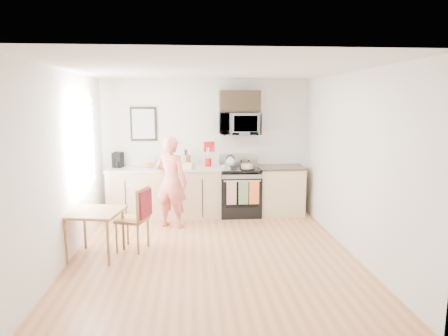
{
  "coord_description": "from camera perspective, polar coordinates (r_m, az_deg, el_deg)",
  "views": [
    {
      "loc": [
        -0.29,
        -5.48,
        2.18
      ],
      "look_at": [
        0.24,
        1.0,
        1.09
      ],
      "focal_mm": 32.0,
      "sensor_mm": 36.0,
      "label": 1
    }
  ],
  "objects": [
    {
      "name": "knife_block",
      "position": [
        7.68,
        -5.38,
        1.04
      ],
      "size": [
        0.16,
        0.18,
        0.22
      ],
      "primitive_type": "cube",
      "rotation": [
        0.0,
        0.0,
        0.54
      ],
      "color": "brown",
      "rests_on": "countertop_left"
    },
    {
      "name": "pot",
      "position": [
        7.36,
        0.37,
        0.12
      ],
      "size": [
        0.2,
        0.33,
        0.1
      ],
      "rotation": [
        0.0,
        0.0,
        0.36
      ],
      "color": "#A9AAAE",
      "rests_on": "range"
    },
    {
      "name": "bread_bag",
      "position": [
        7.45,
        -5.45,
        0.34
      ],
      "size": [
        0.33,
        0.26,
        0.11
      ],
      "primitive_type": "cube",
      "rotation": [
        0.0,
        0.0,
        -0.45
      ],
      "color": "#DDBF74",
      "rests_on": "countertop_left"
    },
    {
      "name": "back_wall",
      "position": [
        7.83,
        -2.54,
        3.07
      ],
      "size": [
        4.0,
        0.04,
        2.6
      ],
      "primitive_type": "cube",
      "color": "white",
      "rests_on": "floor"
    },
    {
      "name": "fruit_bowl",
      "position": [
        7.68,
        -10.95,
        0.4
      ],
      "size": [
        0.31,
        0.31,
        0.11
      ],
      "color": "white",
      "rests_on": "countertop_left"
    },
    {
      "name": "countertop_left",
      "position": [
        7.6,
        -8.47,
        -0.12
      ],
      "size": [
        2.14,
        0.64,
        0.04
      ],
      "primitive_type": "cube",
      "color": "beige",
      "rests_on": "cabinet_left"
    },
    {
      "name": "milk_carton",
      "position": [
        7.73,
        -10.34,
        0.97
      ],
      "size": [
        0.1,
        0.1,
        0.22
      ],
      "primitive_type": "cube",
      "rotation": [
        0.0,
        0.0,
        0.21
      ],
      "color": "tan",
      "rests_on": "countertop_left"
    },
    {
      "name": "ceiling",
      "position": [
        5.5,
        -1.71,
        13.91
      ],
      "size": [
        4.0,
        4.6,
        0.04
      ],
      "primitive_type": "cube",
      "color": "silver",
      "rests_on": "back_wall"
    },
    {
      "name": "kettle",
      "position": [
        7.67,
        0.91,
        0.88
      ],
      "size": [
        0.19,
        0.19,
        0.24
      ],
      "color": "white",
      "rests_on": "range"
    },
    {
      "name": "window",
      "position": [
        6.53,
        -19.56,
        3.45
      ],
      "size": [
        0.06,
        1.4,
        1.5
      ],
      "color": "white",
      "rests_on": "left_wall"
    },
    {
      "name": "floor",
      "position": [
        5.9,
        -1.59,
        -12.14
      ],
      "size": [
        4.6,
        4.6,
        0.0
      ],
      "primitive_type": "plane",
      "color": "#A0653E",
      "rests_on": "ground"
    },
    {
      "name": "person",
      "position": [
        6.95,
        -7.56,
        -2.01
      ],
      "size": [
        0.69,
        0.58,
        1.6
      ],
      "primitive_type": "imported",
      "rotation": [
        0.0,
        0.0,
        2.75
      ],
      "color": "#D24839",
      "rests_on": "floor"
    },
    {
      "name": "countertop_right",
      "position": [
        7.78,
        8.15,
        0.11
      ],
      "size": [
        0.88,
        0.64,
        0.04
      ],
      "primitive_type": "cube",
      "color": "black",
      "rests_on": "cabinet_right"
    },
    {
      "name": "upper_cabinet",
      "position": [
        7.66,
        2.24,
        9.52
      ],
      "size": [
        0.76,
        0.35,
        0.4
      ],
      "primitive_type": "cube",
      "color": "black",
      "rests_on": "back_wall"
    },
    {
      "name": "chair",
      "position": [
        5.96,
        -11.9,
        -5.94
      ],
      "size": [
        0.54,
        0.51,
        0.94
      ],
      "rotation": [
        0.0,
        0.0,
        -0.32
      ],
      "color": "brown",
      "rests_on": "floor"
    },
    {
      "name": "range",
      "position": [
        7.71,
        2.29,
        -3.55
      ],
      "size": [
        0.76,
        0.7,
        1.16
      ],
      "color": "black",
      "rests_on": "floor"
    },
    {
      "name": "wall_trivet",
      "position": [
        7.82,
        -2.17,
        3.06
      ],
      "size": [
        0.2,
        0.02,
        0.2
      ],
      "primitive_type": "cube",
      "color": "#A70E11",
      "rests_on": "back_wall"
    },
    {
      "name": "dining_table",
      "position": [
        5.89,
        -17.98,
        -6.59
      ],
      "size": [
        0.72,
        0.72,
        0.67
      ],
      "rotation": [
        0.0,
        0.0,
        -0.18
      ],
      "color": "brown",
      "rests_on": "floor"
    },
    {
      "name": "microwave",
      "position": [
        7.63,
        2.26,
        6.36
      ],
      "size": [
        0.76,
        0.51,
        0.42
      ],
      "primitive_type": "imported",
      "color": "#A9AAAE",
      "rests_on": "back_wall"
    },
    {
      "name": "right_wall",
      "position": [
        6.0,
        17.79,
        0.65
      ],
      "size": [
        0.04,
        4.6,
        2.6
      ],
      "primitive_type": "cube",
      "color": "white",
      "rests_on": "floor"
    },
    {
      "name": "wall_art",
      "position": [
        7.82,
        -11.43,
        6.19
      ],
      "size": [
        0.5,
        0.04,
        0.65
      ],
      "color": "black",
      "rests_on": "back_wall"
    },
    {
      "name": "front_wall",
      "position": [
        3.31,
        0.47,
        -5.85
      ],
      "size": [
        4.0,
        0.04,
        2.6
      ],
      "primitive_type": "cube",
      "color": "white",
      "rests_on": "floor"
    },
    {
      "name": "left_wall",
      "position": [
        5.81,
        -21.76,
        0.14
      ],
      "size": [
        0.04,
        4.6,
        2.6
      ],
      "primitive_type": "cube",
      "color": "white",
      "rests_on": "floor"
    },
    {
      "name": "cabinet_right",
      "position": [
        7.87,
        8.07,
        -3.27
      ],
      "size": [
        0.84,
        0.6,
        0.9
      ],
      "primitive_type": "cube",
      "color": "#D5BC88",
      "rests_on": "floor"
    },
    {
      "name": "utensil_crock",
      "position": [
        7.67,
        -2.27,
        1.33
      ],
      "size": [
        0.12,
        0.12,
        0.37
      ],
      "color": "#A70E11",
      "rests_on": "countertop_left"
    },
    {
      "name": "cabinet_left",
      "position": [
        7.69,
        -8.38,
        -3.57
      ],
      "size": [
        2.1,
        0.6,
        0.9
      ],
      "primitive_type": "cube",
      "color": "#D5BC88",
      "rests_on": "floor"
    },
    {
      "name": "coffee_maker",
      "position": [
        7.81,
        -14.93,
        1.07
      ],
      "size": [
        0.21,
        0.26,
        0.29
      ],
      "rotation": [
        0.0,
        0.0,
        -0.26
      ],
      "color": "black",
      "rests_on": "countertop_left"
    },
    {
      "name": "cake",
      "position": [
        7.48,
        3.34,
        0.19
      ],
      "size": [
        0.28,
        0.28,
        0.09
      ],
      "color": "black",
      "rests_on": "range"
    }
  ]
}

